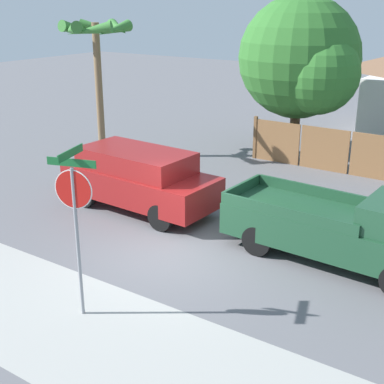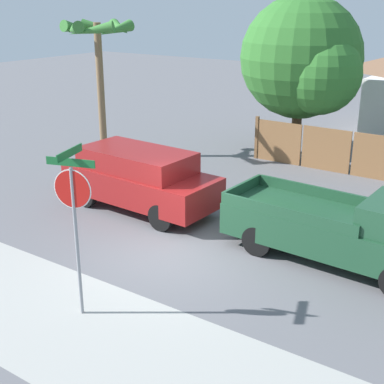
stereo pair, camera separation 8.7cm
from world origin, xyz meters
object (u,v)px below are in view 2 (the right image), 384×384
object	(u,v)px
stop_sign	(74,204)
orange_pickup	(349,230)
palm_tree	(98,40)
oak_tree	(305,61)
red_suv	(140,177)

from	to	relation	value
stop_sign	orange_pickup	bearing A→B (deg)	36.98
palm_tree	orange_pickup	size ratio (longest dim) A/B	0.95
oak_tree	orange_pickup	xyz separation A→B (m)	(4.89, -8.38, -2.87)
palm_tree	red_suv	world-z (taller)	palm_tree
red_suv	orange_pickup	bearing A→B (deg)	2.43
oak_tree	red_suv	bearing A→B (deg)	-100.13
palm_tree	orange_pickup	xyz separation A→B (m)	(11.32, -3.68, -3.65)
stop_sign	palm_tree	bearing A→B (deg)	113.77
palm_tree	orange_pickup	bearing A→B (deg)	-18.04
palm_tree	red_suv	bearing A→B (deg)	-36.67
red_suv	orange_pickup	distance (m)	6.39
orange_pickup	stop_sign	xyz separation A→B (m)	(-3.70, -5.11, 1.48)
stop_sign	oak_tree	bearing A→B (deg)	77.92
orange_pickup	stop_sign	size ratio (longest dim) A/B	1.62
oak_tree	stop_sign	distance (m)	13.61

